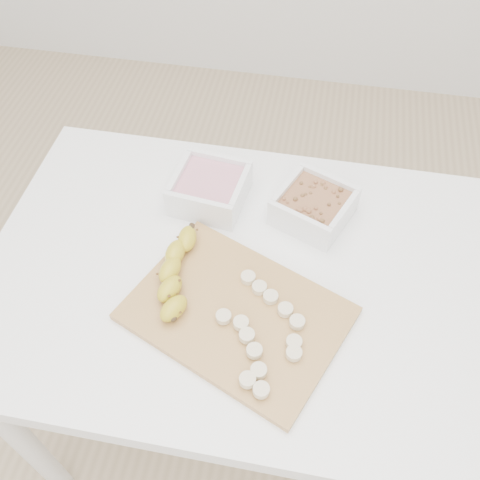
% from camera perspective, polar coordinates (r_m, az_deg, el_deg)
% --- Properties ---
extents(ground, '(3.50, 3.50, 0.00)m').
position_cam_1_polar(ground, '(1.71, -0.19, -17.96)').
color(ground, '#C6AD89').
rests_on(ground, ground).
extents(table, '(1.00, 0.70, 0.75)m').
position_cam_1_polar(table, '(1.12, -0.28, -6.14)').
color(table, white).
rests_on(table, ground).
extents(bowl_yogurt, '(0.16, 0.16, 0.07)m').
position_cam_1_polar(bowl_yogurt, '(1.14, -3.24, 5.56)').
color(bowl_yogurt, white).
rests_on(bowl_yogurt, table).
extents(bowl_granola, '(0.19, 0.19, 0.07)m').
position_cam_1_polar(bowl_granola, '(1.12, 7.88, 3.63)').
color(bowl_granola, white).
rests_on(bowl_granola, table).
extents(cutting_board, '(0.45, 0.39, 0.01)m').
position_cam_1_polar(cutting_board, '(0.98, -0.36, -7.83)').
color(cutting_board, tan).
rests_on(cutting_board, table).
extents(banana, '(0.08, 0.21, 0.04)m').
position_cam_1_polar(banana, '(1.01, -6.79, -3.60)').
color(banana, gold).
rests_on(banana, cutting_board).
extents(banana_slices, '(0.16, 0.24, 0.02)m').
position_cam_1_polar(banana_slices, '(0.95, 2.46, -9.69)').
color(banana_slices, beige).
rests_on(banana_slices, cutting_board).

